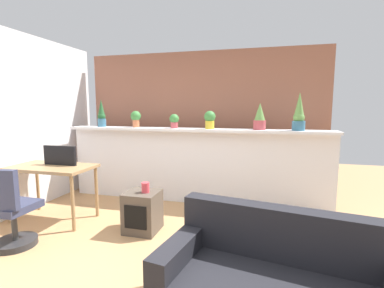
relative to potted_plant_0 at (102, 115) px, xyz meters
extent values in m
plane|color=tan|center=(1.61, -1.96, -1.41)|extent=(12.00, 12.00, 0.00)
cube|color=silver|center=(1.61, 0.04, -0.82)|extent=(4.21, 0.16, 1.16)
cube|color=silver|center=(1.61, 0.00, -0.22)|extent=(4.21, 0.37, 0.04)
cube|color=#935B47|center=(1.61, 0.64, -0.16)|extent=(4.21, 0.10, 2.50)
cylinder|color=#386B84|center=(0.00, 0.00, -0.13)|extent=(0.14, 0.14, 0.14)
sphere|color=#235B2D|center=(0.00, 0.00, -0.02)|extent=(0.13, 0.13, 0.13)
cone|color=#235B2D|center=(0.00, 0.00, 0.13)|extent=(0.11, 0.11, 0.26)
cylinder|color=#C66B42|center=(0.63, 0.02, -0.14)|extent=(0.11, 0.11, 0.12)
sphere|color=#3D843D|center=(0.63, 0.02, -0.02)|extent=(0.17, 0.17, 0.17)
cylinder|color=#B7474C|center=(1.31, -0.01, -0.16)|extent=(0.11, 0.11, 0.09)
sphere|color=#3D843D|center=(1.31, -0.01, -0.05)|extent=(0.15, 0.15, 0.15)
cylinder|color=gold|center=(1.89, -0.02, -0.14)|extent=(0.14, 0.14, 0.12)
sphere|color=#3D843D|center=(1.89, -0.02, -0.01)|extent=(0.17, 0.17, 0.17)
cylinder|color=#B7474C|center=(2.63, 0.01, -0.13)|extent=(0.18, 0.18, 0.14)
cone|color=#669E4C|center=(2.63, 0.01, 0.07)|extent=(0.16, 0.16, 0.26)
cylinder|color=#386B84|center=(3.17, -0.01, -0.13)|extent=(0.18, 0.18, 0.14)
sphere|color=#669E4C|center=(3.17, -0.01, -0.02)|extent=(0.16, 0.16, 0.16)
cone|color=#669E4C|center=(3.17, -0.01, 0.18)|extent=(0.13, 0.13, 0.33)
cylinder|color=#99754C|center=(-0.55, -1.40, -1.05)|extent=(0.04, 0.04, 0.71)
cylinder|color=#99754C|center=(0.45, -1.40, -1.05)|extent=(0.04, 0.04, 0.71)
cylinder|color=#99754C|center=(-0.55, -0.90, -1.05)|extent=(0.04, 0.04, 0.71)
cylinder|color=#99754C|center=(0.45, -0.90, -1.05)|extent=(0.04, 0.04, 0.71)
cube|color=#99754C|center=(-0.05, -1.15, -0.68)|extent=(1.10, 0.60, 0.04)
cube|color=black|center=(0.02, -1.07, -0.52)|extent=(0.49, 0.04, 0.27)
cylinder|color=#262628|center=(0.07, -1.89, -1.37)|extent=(0.44, 0.44, 0.07)
cylinder|color=#333333|center=(0.07, -1.89, -1.17)|extent=(0.06, 0.06, 0.34)
cube|color=#2D334C|center=(0.07, -1.89, -0.96)|extent=(0.44, 0.44, 0.08)
cube|color=#4C4238|center=(1.28, -1.17, -1.16)|extent=(0.40, 0.40, 0.50)
cube|color=black|center=(1.28, -1.36, -1.16)|extent=(0.28, 0.04, 0.28)
cylinder|color=#CC3D47|center=(1.32, -1.18, -0.84)|extent=(0.10, 0.10, 0.12)
cube|color=black|center=(2.87, -2.16, -0.81)|extent=(1.56, 0.43, 0.40)
cube|color=black|center=(2.13, -2.33, -0.93)|extent=(0.29, 0.78, 0.16)
camera|label=1|loc=(2.71, -4.22, 0.12)|focal=26.01mm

